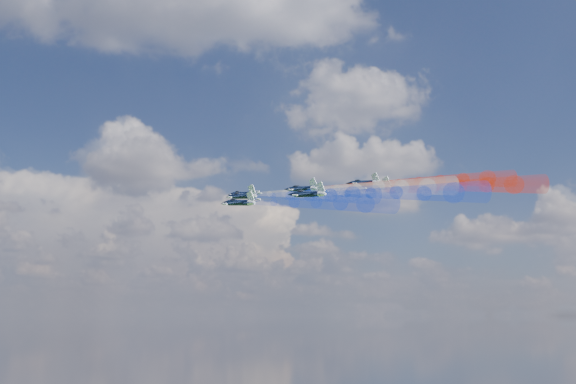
{
  "coord_description": "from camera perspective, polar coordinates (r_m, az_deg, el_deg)",
  "views": [
    {
      "loc": [
        19.63,
        -139.55,
        134.5
      ],
      "look_at": [
        23.79,
        14.99,
        164.85
      ],
      "focal_mm": 39.43,
      "sensor_mm": 36.0,
      "label": 1
    }
  ],
  "objects": [
    {
      "name": "trail_lead",
      "position": [
        155.4,
        1.26,
        -0.11
      ],
      "size": [
        27.37,
        30.84,
        9.6
      ],
      "primitive_type": null,
      "rotation": [
        0.13,
        -0.23,
        0.69
      ],
      "color": "white"
    },
    {
      "name": "trail_rear_left",
      "position": [
        118.96,
        9.75,
        -0.09
      ],
      "size": [
        27.37,
        30.84,
        9.6
      ],
      "primitive_type": null,
      "rotation": [
        0.13,
        -0.23,
        0.69
      ],
      "color": "blue"
    },
    {
      "name": "jet_inner_left",
      "position": [
        154.63,
        -4.14,
        -0.38
      ],
      "size": [
        15.39,
        15.73,
        6.87
      ],
      "primitive_type": null,
      "rotation": [
        0.13,
        -0.23,
        0.69
      ],
      "color": "black"
    },
    {
      "name": "jet_inner_right",
      "position": [
        169.02,
        1.3,
        0.32
      ],
      "size": [
        15.39,
        15.73,
        6.87
      ],
      "primitive_type": null,
      "rotation": [
        0.13,
        -0.23,
        0.69
      ],
      "color": "black"
    },
    {
      "name": "trail_inner_right",
      "position": [
        152.76,
        7.44,
        0.46
      ],
      "size": [
        27.37,
        30.84,
        9.6
      ],
      "primitive_type": null,
      "rotation": [
        0.13,
        -0.23,
        0.69
      ],
      "color": "red"
    },
    {
      "name": "jet_rear_left",
      "position": [
        134.81,
        1.78,
        -0.19
      ],
      "size": [
        15.39,
        15.73,
        6.87
      ],
      "primitive_type": null,
      "rotation": [
        0.13,
        -0.23,
        0.69
      ],
      "color": "black"
    },
    {
      "name": "jet_lead",
      "position": [
        173.31,
        -4.14,
        -0.19
      ],
      "size": [
        15.39,
        15.73,
        6.87
      ],
      "primitive_type": null,
      "rotation": [
        0.13,
        -0.23,
        0.69
      ],
      "color": "black"
    },
    {
      "name": "trail_outer_right",
      "position": [
        152.84,
        13.57,
        1.01
      ],
      "size": [
        27.37,
        30.84,
        9.6
      ],
      "primitive_type": null,
      "rotation": [
        0.13,
        -0.23,
        0.69
      ],
      "color": "red"
    },
    {
      "name": "trail_rear_right",
      "position": [
        138.12,
        15.27,
        0.55
      ],
      "size": [
        27.37,
        30.84,
        9.6
      ],
      "primitive_type": null,
      "rotation": [
        0.13,
        -0.23,
        0.69
      ],
      "color": "red"
    },
    {
      "name": "jet_center_third",
      "position": [
        151.43,
        1.26,
        0.28
      ],
      "size": [
        15.39,
        15.73,
        6.87
      ],
      "primitive_type": null,
      "rotation": [
        0.13,
        -0.23,
        0.69
      ],
      "color": "black"
    },
    {
      "name": "jet_outer_left",
      "position": [
        137.42,
        -4.42,
        -0.97
      ],
      "size": [
        15.39,
        15.73,
        6.87
      ],
      "primitive_type": null,
      "rotation": [
        0.13,
        -0.23,
        0.69
      ],
      "color": "black"
    },
    {
      "name": "jet_rear_right",
      "position": [
        152.11,
        7.72,
        0.4
      ],
      "size": [
        15.39,
        15.73,
        6.87
      ],
      "primitive_type": null,
      "rotation": [
        0.13,
        -0.23,
        0.69
      ],
      "color": "black"
    },
    {
      "name": "trail_inner_left",
      "position": [
        136.81,
        2.0,
        -0.32
      ],
      "size": [
        27.37,
        30.84,
        9.6
      ],
      "primitive_type": null,
      "rotation": [
        0.13,
        -0.23,
        0.69
      ],
      "color": "blue"
    },
    {
      "name": "jet_outer_right",
      "position": [
        167.26,
        6.83,
        0.83
      ],
      "size": [
        15.39,
        15.73,
        6.87
      ],
      "primitive_type": null,
      "rotation": [
        0.13,
        -0.23,
        0.69
      ],
      "color": "black"
    },
    {
      "name": "trail_center_third",
      "position": [
        135.28,
        8.19,
        0.43
      ],
      "size": [
        27.37,
        30.84,
        9.6
      ],
      "primitive_type": null,
      "rotation": [
        0.13,
        -0.23,
        0.69
      ],
      "color": "white"
    },
    {
      "name": "trail_outer_left",
      "position": [
        119.63,
        2.56,
        -0.98
      ],
      "size": [
        27.37,
        30.84,
        9.6
      ],
      "primitive_type": null,
      "rotation": [
        0.13,
        -0.23,
        0.69
      ],
      "color": "blue"
    }
  ]
}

